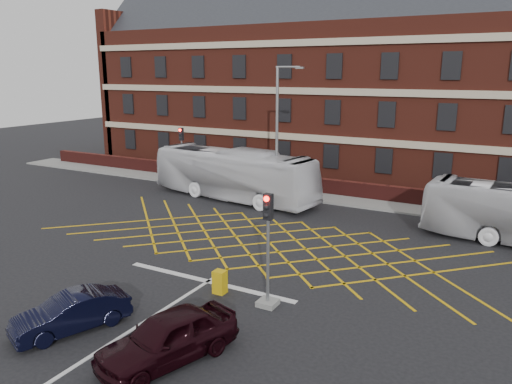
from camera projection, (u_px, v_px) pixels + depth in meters
The scene contains 15 objects.
ground at pixel (250, 255), 23.57m from camera, with size 120.00×120.00×0.00m, color black.
victorian_building at pixel (386, 79), 40.32m from camera, with size 51.00×12.17×20.40m.
boundary_wall at pixel (342, 188), 34.50m from camera, with size 56.00×0.50×1.10m, color #4A1613.
far_pavement at pixel (337, 198), 33.77m from camera, with size 60.00×3.00×0.12m, color slate.
box_junction_hatching at pixel (269, 242), 25.27m from camera, with size 11.50×0.12×0.02m, color #CC990C.
stop_line at pixel (208, 281), 20.59m from camera, with size 8.00×0.30×0.02m, color silver.
centre_line at pixel (87, 359), 15.06m from camera, with size 0.15×14.00×0.02m, color silver.
bus_left at pixel (233, 174), 33.53m from camera, with size 2.87×12.27×3.42m, color silver.
car_navy at pixel (71, 313), 16.61m from camera, with size 1.33×3.81×1.26m, color black.
car_maroon at pixel (168, 337), 14.84m from camera, with size 1.78×4.43×1.51m, color black.
traffic_light_near at pixel (268, 261), 18.08m from camera, with size 0.70×0.70×4.27m.
traffic_light_far at pixel (182, 161), 38.27m from camera, with size 0.70×0.70×4.27m.
street_lamp at pixel (278, 158), 32.05m from camera, with size 2.25×1.00×8.76m.
direction_signs at pixel (182, 165), 38.72m from camera, with size 1.10×0.16×2.20m.
utility_cabinet at pixel (220, 282), 19.44m from camera, with size 0.47×0.43×0.92m, color #CCA10C.
Camera 1 is at (10.98, -19.30, 8.47)m, focal length 35.00 mm.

